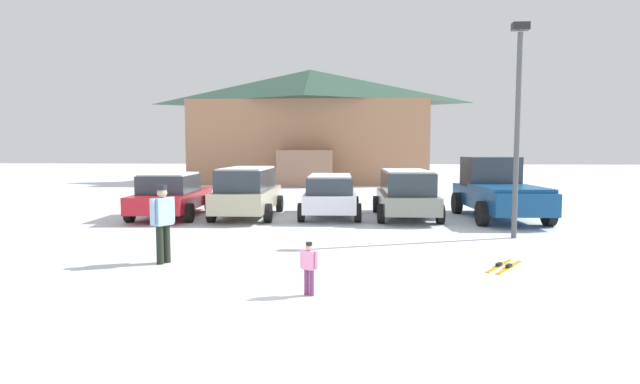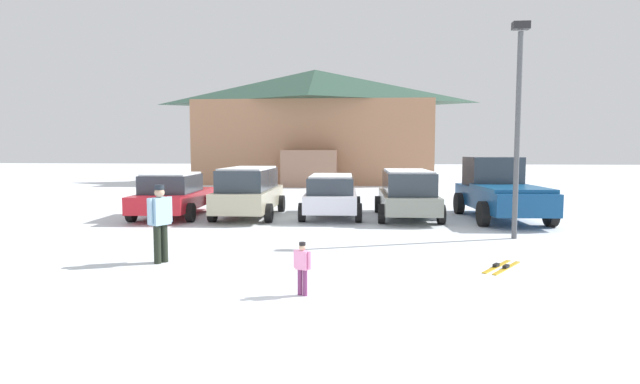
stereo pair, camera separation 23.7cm
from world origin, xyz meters
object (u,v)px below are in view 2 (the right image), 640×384
(skier_adult_in_blue_parka, at_px, (160,219))
(ski_lodge, at_px, (315,126))
(parked_red_sedan, at_px, (173,194))
(skier_child_in_pink_snowsuit, at_px, (302,265))
(parked_white_suv, at_px, (331,194))
(parked_beige_suv, at_px, (249,190))
(parked_grey_wagon, at_px, (407,192))
(pickup_truck, at_px, (499,191))
(pair_of_skis, at_px, (502,267))
(lamp_post, at_px, (518,119))

(skier_adult_in_blue_parka, bearing_deg, ski_lodge, 88.95)
(parked_red_sedan, height_order, skier_adult_in_blue_parka, skier_adult_in_blue_parka)
(parked_red_sedan, distance_m, skier_child_in_pink_snowsuit, 11.05)
(parked_white_suv, bearing_deg, skier_child_in_pink_snowsuit, -88.80)
(parked_beige_suv, height_order, parked_grey_wagon, parked_beige_suv)
(parked_grey_wagon, relative_size, skier_child_in_pink_snowsuit, 5.31)
(ski_lodge, xyz_separation_m, pickup_truck, (8.47, -19.39, -3.24))
(ski_lodge, distance_m, skier_child_in_pink_snowsuit, 29.60)
(parked_red_sedan, relative_size, pair_of_skis, 3.53)
(parked_beige_suv, bearing_deg, pickup_truck, 1.65)
(parked_beige_suv, bearing_deg, parked_grey_wagon, 1.49)
(parked_beige_suv, xyz_separation_m, parked_grey_wagon, (5.65, 0.15, -0.04))
(parked_beige_suv, distance_m, parked_white_suv, 2.97)
(parked_red_sedan, relative_size, pickup_truck, 0.90)
(ski_lodge, relative_size, skier_adult_in_blue_parka, 10.37)
(parked_white_suv, height_order, pair_of_skis, parked_white_suv)
(ski_lodge, relative_size, parked_white_suv, 4.15)
(pickup_truck, bearing_deg, parked_white_suv, -178.75)
(lamp_post, bearing_deg, ski_lodge, 108.60)
(skier_adult_in_blue_parka, bearing_deg, pair_of_skis, 1.57)
(parked_beige_suv, height_order, skier_adult_in_blue_parka, parked_beige_suv)
(parked_white_suv, distance_m, skier_adult_in_blue_parka, 8.22)
(parked_grey_wagon, bearing_deg, skier_adult_in_blue_parka, -127.21)
(skier_adult_in_blue_parka, xyz_separation_m, pair_of_skis, (7.12, 0.19, -0.92))
(parked_beige_suv, relative_size, skier_child_in_pink_snowsuit, 5.43)
(skier_adult_in_blue_parka, relative_size, pair_of_skis, 1.23)
(ski_lodge, distance_m, skier_adult_in_blue_parka, 27.32)
(parked_white_suv, xyz_separation_m, lamp_post, (5.26, -3.88, 2.40))
(pair_of_skis, bearing_deg, ski_lodge, 103.81)
(skier_adult_in_blue_parka, relative_size, lamp_post, 0.29)
(pair_of_skis, bearing_deg, skier_adult_in_blue_parka, -178.43)
(parked_beige_suv, bearing_deg, ski_lodge, 88.97)
(pickup_truck, bearing_deg, skier_adult_in_blue_parka, -139.24)
(parked_grey_wagon, bearing_deg, ski_lodge, 105.19)
(parked_beige_suv, xyz_separation_m, skier_adult_in_blue_parka, (-0.14, -7.48, -0.01))
(pickup_truck, bearing_deg, skier_child_in_pink_snowsuit, -119.91)
(ski_lodge, relative_size, parked_grey_wagon, 3.65)
(parked_red_sedan, xyz_separation_m, pair_of_skis, (9.71, -7.04, -0.79))
(ski_lodge, relative_size, lamp_post, 3.00)
(parked_red_sedan, distance_m, parked_white_suv, 5.71)
(skier_child_in_pink_snowsuit, relative_size, pair_of_skis, 0.66)
(parked_white_suv, relative_size, parked_grey_wagon, 0.88)
(ski_lodge, xyz_separation_m, parked_red_sedan, (-3.09, -19.89, -3.42))
(parked_red_sedan, relative_size, parked_grey_wagon, 1.01)
(lamp_post, bearing_deg, skier_child_in_pink_snowsuit, -130.92)
(parked_white_suv, height_order, skier_child_in_pink_snowsuit, parked_white_suv)
(parked_white_suv, distance_m, pickup_truck, 5.86)
(skier_adult_in_blue_parka, height_order, pair_of_skis, skier_adult_in_blue_parka)
(skier_child_in_pink_snowsuit, bearing_deg, parked_grey_wagon, 75.72)
(ski_lodge, distance_m, parked_beige_suv, 19.92)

